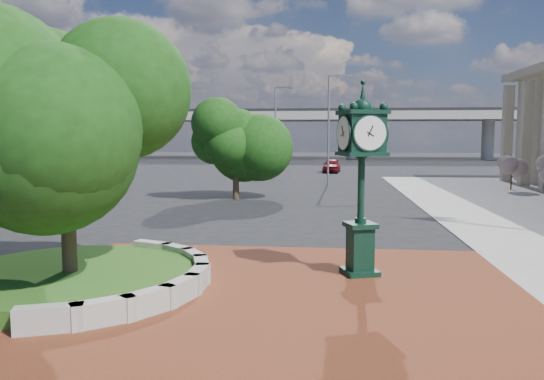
{
  "coord_description": "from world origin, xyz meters",
  "views": [
    {
      "loc": [
        1.27,
        -12.16,
        3.73
      ],
      "look_at": [
        -0.17,
        1.5,
        2.3
      ],
      "focal_mm": 35.0,
      "sensor_mm": 36.0,
      "label": 1
    }
  ],
  "objects_px": {
    "post_clock": "(361,172)",
    "street_lamp_near": "(331,121)",
    "street_lamp_far": "(277,122)",
    "parked_car": "(332,166)"
  },
  "relations": [
    {
      "from": "post_clock",
      "to": "street_lamp_near",
      "type": "distance_m",
      "value": 26.27
    },
    {
      "from": "street_lamp_near",
      "to": "street_lamp_far",
      "type": "bearing_deg",
      "value": 112.15
    },
    {
      "from": "post_clock",
      "to": "street_lamp_far",
      "type": "relative_size",
      "value": 0.6
    },
    {
      "from": "post_clock",
      "to": "parked_car",
      "type": "bearing_deg",
      "value": 90.69
    },
    {
      "from": "parked_car",
      "to": "street_lamp_far",
      "type": "bearing_deg",
      "value": -175.08
    },
    {
      "from": "parked_car",
      "to": "street_lamp_far",
      "type": "distance_m",
      "value": 6.92
    },
    {
      "from": "street_lamp_near",
      "to": "street_lamp_far",
      "type": "distance_m",
      "value": 13.96
    },
    {
      "from": "parked_car",
      "to": "street_lamp_far",
      "type": "relative_size",
      "value": 0.47
    },
    {
      "from": "parked_car",
      "to": "street_lamp_near",
      "type": "relative_size",
      "value": 0.49
    },
    {
      "from": "post_clock",
      "to": "street_lamp_near",
      "type": "relative_size",
      "value": 0.62
    }
  ]
}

